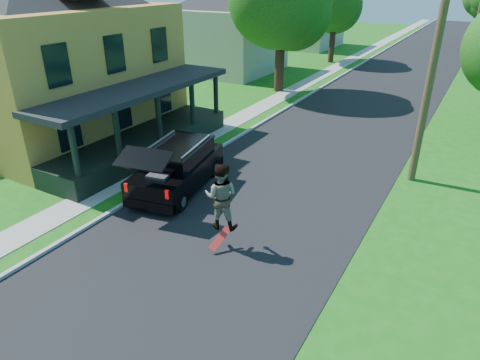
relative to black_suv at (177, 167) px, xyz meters
The scene contains 14 objects.
ground 5.08m from the black_suv, 50.18° to the right, with size 140.00×140.00×0.00m, color #166213.
street 16.50m from the black_suv, 78.80° to the left, with size 8.00×120.00×0.02m, color black.
curb 16.21m from the black_suv, 93.01° to the left, with size 0.15×120.00×0.12m, color #A5A49F.
sidewalk 16.36m from the black_suv, 98.45° to the left, with size 1.30×120.00×0.03m, color gray.
front_walk 6.72m from the black_suv, 161.06° to the left, with size 6.50×1.20×0.03m, color gray.
main_house 10.63m from the black_suv, 167.35° to the left, with size 15.56×15.56×10.10m.
neighbor_house_mid 22.88m from the black_suv, 117.06° to the left, with size 12.78×12.78×8.30m.
neighbor_house_far 37.74m from the black_suv, 105.90° to the left, with size 12.78×12.78×8.30m.
black_suv is the anchor object (origin of this frame).
skateboarder 4.26m from the black_suv, 33.91° to the right, with size 1.20×1.06×2.06m.
skateboard 4.51m from the black_suv, 36.37° to the right, with size 0.38×0.72×0.58m.
tree_left_mid 17.05m from the black_suv, 101.77° to the left, with size 8.07×7.76×9.26m.
tree_left_far 28.93m from the black_suv, 97.52° to the left, with size 6.43×6.59×8.07m.
utility_pole_near 10.66m from the black_suv, 34.97° to the left, with size 1.80×0.46×11.54m.
Camera 1 is at (6.32, -7.83, 7.56)m, focal length 32.00 mm.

